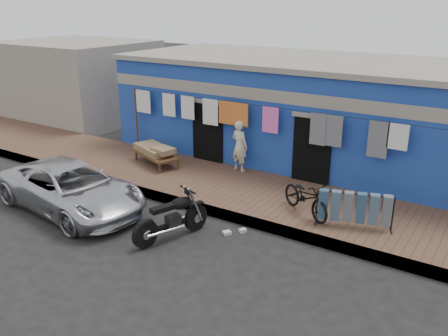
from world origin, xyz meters
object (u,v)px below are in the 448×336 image
at_px(seated_person, 240,146).
at_px(bicycle, 306,193).
at_px(motorcycle, 171,216).
at_px(charpoy, 156,155).
at_px(jeans_rack, 354,209).
at_px(car, 71,187).

relative_size(seated_person, bicycle, 0.92).
xyz_separation_m(seated_person, motorcycle, (0.70, -4.12, -0.47)).
relative_size(bicycle, charpoy, 0.85).
bearing_deg(bicycle, charpoy, 111.63).
distance_m(motorcycle, jeans_rack, 4.13).
distance_m(car, bicycle, 5.90).
distance_m(car, seated_person, 4.93).
bearing_deg(motorcycle, charpoy, 153.60).
xyz_separation_m(car, charpoy, (-0.04, 3.36, -0.07)).
bearing_deg(car, seated_person, -22.81).
xyz_separation_m(bicycle, charpoy, (-5.38, 0.86, -0.24)).
bearing_deg(bicycle, seated_person, 89.26).
height_order(car, motorcycle, car).
distance_m(car, charpoy, 3.36).
height_order(bicycle, charpoy, bicycle).
relative_size(charpoy, jeans_rack, 1.10).
bearing_deg(motorcycle, jeans_rack, 53.49).
distance_m(seated_person, charpoy, 2.67).
height_order(motorcycle, charpoy, motorcycle).
bearing_deg(car, motorcycle, -80.45).
xyz_separation_m(car, seated_person, (2.42, 4.28, 0.40)).
relative_size(seated_person, motorcycle, 0.86).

